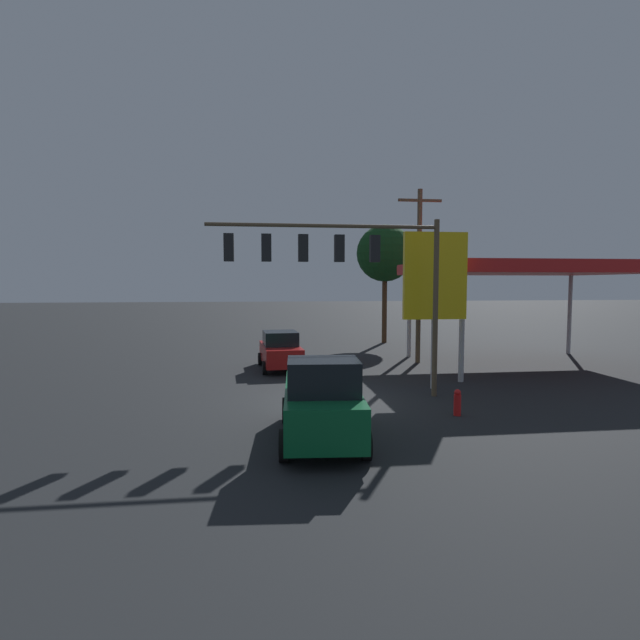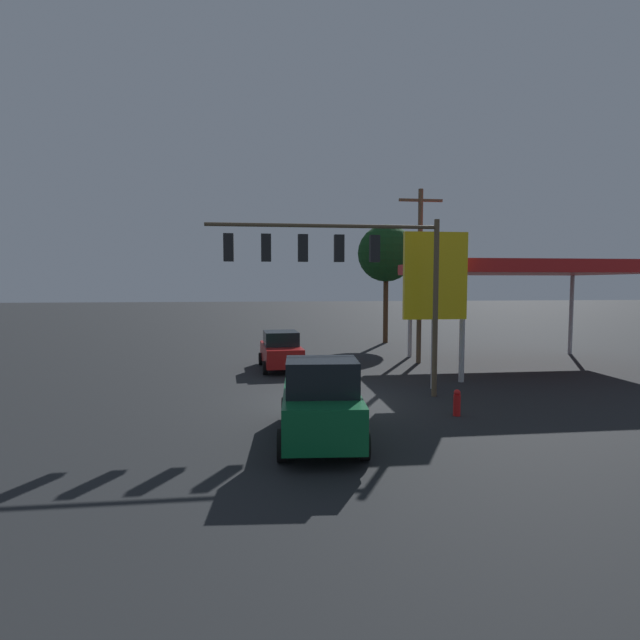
{
  "view_description": "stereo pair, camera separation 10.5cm",
  "coord_description": "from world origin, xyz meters",
  "px_view_note": "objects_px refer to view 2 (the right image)",
  "views": [
    {
      "loc": [
        2.58,
        18.08,
        4.38
      ],
      "look_at": [
        0.0,
        -2.0,
        2.87
      ],
      "focal_mm": 28.0,
      "sensor_mm": 36.0,
      "label": 1
    },
    {
      "loc": [
        2.47,
        18.1,
        4.38
      ],
      "look_at": [
        0.0,
        -2.0,
        2.87
      ],
      "focal_mm": 28.0,
      "sensor_mm": 36.0,
      "label": 2
    }
  ],
  "objects_px": {
    "price_sign": "(435,281)",
    "fire_hydrant": "(457,403)",
    "utility_pole": "(420,272)",
    "sedan_far": "(281,350)",
    "pickup_parked": "(320,402)",
    "street_tree": "(386,254)",
    "traffic_signal_assembly": "(340,260)"
  },
  "relations": [
    {
      "from": "street_tree",
      "to": "fire_hydrant",
      "type": "bearing_deg",
      "value": 82.18
    },
    {
      "from": "traffic_signal_assembly",
      "to": "utility_pole",
      "type": "bearing_deg",
      "value": -125.75
    },
    {
      "from": "utility_pole",
      "to": "sedan_far",
      "type": "bearing_deg",
      "value": 7.95
    },
    {
      "from": "utility_pole",
      "to": "fire_hydrant",
      "type": "bearing_deg",
      "value": 78.32
    },
    {
      "from": "street_tree",
      "to": "fire_hydrant",
      "type": "height_order",
      "value": "street_tree"
    },
    {
      "from": "fire_hydrant",
      "to": "street_tree",
      "type": "bearing_deg",
      "value": -97.82
    },
    {
      "from": "sedan_far",
      "to": "pickup_parked",
      "type": "relative_size",
      "value": 0.84
    },
    {
      "from": "sedan_far",
      "to": "utility_pole",
      "type": "bearing_deg",
      "value": 94.18
    },
    {
      "from": "traffic_signal_assembly",
      "to": "street_tree",
      "type": "distance_m",
      "value": 18.31
    },
    {
      "from": "utility_pole",
      "to": "price_sign",
      "type": "bearing_deg",
      "value": 77.02
    },
    {
      "from": "pickup_parked",
      "to": "fire_hydrant",
      "type": "distance_m",
      "value": 5.28
    },
    {
      "from": "utility_pole",
      "to": "fire_hydrant",
      "type": "height_order",
      "value": "utility_pole"
    },
    {
      "from": "sedan_far",
      "to": "street_tree",
      "type": "xyz_separation_m",
      "value": [
        -8.12,
        -10.31,
        5.55
      ]
    },
    {
      "from": "street_tree",
      "to": "traffic_signal_assembly",
      "type": "bearing_deg",
      "value": 70.08
    },
    {
      "from": "utility_pole",
      "to": "street_tree",
      "type": "xyz_separation_m",
      "value": [
        -0.52,
        -9.25,
        1.51
      ]
    },
    {
      "from": "utility_pole",
      "to": "sedan_far",
      "type": "relative_size",
      "value": 2.09
    },
    {
      "from": "sedan_far",
      "to": "pickup_parked",
      "type": "xyz_separation_m",
      "value": [
        -0.56,
        11.81,
        0.16
      ]
    },
    {
      "from": "pickup_parked",
      "to": "fire_hydrant",
      "type": "height_order",
      "value": "pickup_parked"
    },
    {
      "from": "traffic_signal_assembly",
      "to": "sedan_far",
      "type": "distance_m",
      "value": 8.3
    },
    {
      "from": "pickup_parked",
      "to": "fire_hydrant",
      "type": "xyz_separation_m",
      "value": [
        -4.8,
        -2.08,
        -0.67
      ]
    },
    {
      "from": "price_sign",
      "to": "fire_hydrant",
      "type": "height_order",
      "value": "price_sign"
    },
    {
      "from": "utility_pole",
      "to": "pickup_parked",
      "type": "height_order",
      "value": "utility_pole"
    },
    {
      "from": "sedan_far",
      "to": "price_sign",
      "type": "bearing_deg",
      "value": 43.97
    },
    {
      "from": "utility_pole",
      "to": "price_sign",
      "type": "distance_m",
      "value": 6.77
    },
    {
      "from": "sedan_far",
      "to": "pickup_parked",
      "type": "height_order",
      "value": "pickup_parked"
    },
    {
      "from": "pickup_parked",
      "to": "traffic_signal_assembly",
      "type": "bearing_deg",
      "value": 169.39
    },
    {
      "from": "traffic_signal_assembly",
      "to": "fire_hydrant",
      "type": "relative_size",
      "value": 9.91
    },
    {
      "from": "street_tree",
      "to": "sedan_far",
      "type": "bearing_deg",
      "value": 51.8
    },
    {
      "from": "sedan_far",
      "to": "fire_hydrant",
      "type": "height_order",
      "value": "sedan_far"
    },
    {
      "from": "street_tree",
      "to": "fire_hydrant",
      "type": "distance_m",
      "value": 21.12
    },
    {
      "from": "pickup_parked",
      "to": "sedan_far",
      "type": "bearing_deg",
      "value": -172.84
    },
    {
      "from": "fire_hydrant",
      "to": "sedan_far",
      "type": "bearing_deg",
      "value": -61.12
    }
  ]
}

